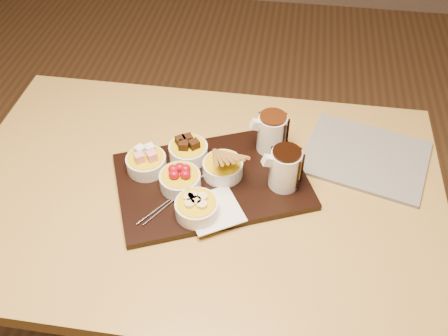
# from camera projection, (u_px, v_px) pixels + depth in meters

# --- Properties ---
(ground) EXTENTS (5.00, 5.00, 0.00)m
(ground) POSITION_uv_depth(u_px,v_px,m) (207.00, 331.00, 1.77)
(ground) COLOR brown
(ground) RESTS_ON ground
(dining_table) EXTENTS (1.20, 0.80, 0.75)m
(dining_table) POSITION_uv_depth(u_px,v_px,m) (201.00, 214.00, 1.30)
(dining_table) COLOR #B89244
(dining_table) RESTS_ON ground
(serving_board) EXTENTS (0.54, 0.46, 0.02)m
(serving_board) POSITION_uv_depth(u_px,v_px,m) (212.00, 181.00, 1.24)
(serving_board) COLOR black
(serving_board) RESTS_ON dining_table
(napkin) EXTENTS (0.16, 0.16, 0.00)m
(napkin) POSITION_uv_depth(u_px,v_px,m) (214.00, 210.00, 1.16)
(napkin) COLOR white
(napkin) RESTS_ON serving_board
(bowl_marshmallows) EXTENTS (0.10, 0.10, 0.04)m
(bowl_marshmallows) POSITION_uv_depth(u_px,v_px,m) (146.00, 163.00, 1.24)
(bowl_marshmallows) COLOR white
(bowl_marshmallows) RESTS_ON serving_board
(bowl_cake) EXTENTS (0.10, 0.10, 0.04)m
(bowl_cake) POSITION_uv_depth(u_px,v_px,m) (188.00, 152.00, 1.27)
(bowl_cake) COLOR white
(bowl_cake) RESTS_ON serving_board
(bowl_strawberries) EXTENTS (0.10, 0.10, 0.04)m
(bowl_strawberries) POSITION_uv_depth(u_px,v_px,m) (180.00, 181.00, 1.20)
(bowl_strawberries) COLOR white
(bowl_strawberries) RESTS_ON serving_board
(bowl_biscotti) EXTENTS (0.10, 0.10, 0.04)m
(bowl_biscotti) POSITION_uv_depth(u_px,v_px,m) (223.00, 168.00, 1.23)
(bowl_biscotti) COLOR white
(bowl_biscotti) RESTS_ON serving_board
(bowl_bananas) EXTENTS (0.10, 0.10, 0.04)m
(bowl_bananas) POSITION_uv_depth(u_px,v_px,m) (197.00, 208.00, 1.14)
(bowl_bananas) COLOR white
(bowl_bananas) RESTS_ON serving_board
(pitcher_dark_chocolate) EXTENTS (0.10, 0.10, 0.10)m
(pitcher_dark_chocolate) POSITION_uv_depth(u_px,v_px,m) (285.00, 169.00, 1.18)
(pitcher_dark_chocolate) COLOR silver
(pitcher_dark_chocolate) RESTS_ON serving_board
(pitcher_milk_chocolate) EXTENTS (0.10, 0.10, 0.10)m
(pitcher_milk_chocolate) POSITION_uv_depth(u_px,v_px,m) (272.00, 133.00, 1.27)
(pitcher_milk_chocolate) COLOR silver
(pitcher_milk_chocolate) RESTS_ON serving_board
(fondue_skewers) EXTENTS (0.23, 0.17, 0.01)m
(fondue_skewers) POSITION_uv_depth(u_px,v_px,m) (178.00, 193.00, 1.19)
(fondue_skewers) COLOR silver
(fondue_skewers) RESTS_ON serving_board
(newspaper) EXTENTS (0.36, 0.32, 0.01)m
(newspaper) POSITION_uv_depth(u_px,v_px,m) (365.00, 157.00, 1.31)
(newspaper) COLOR beige
(newspaper) RESTS_ON dining_table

